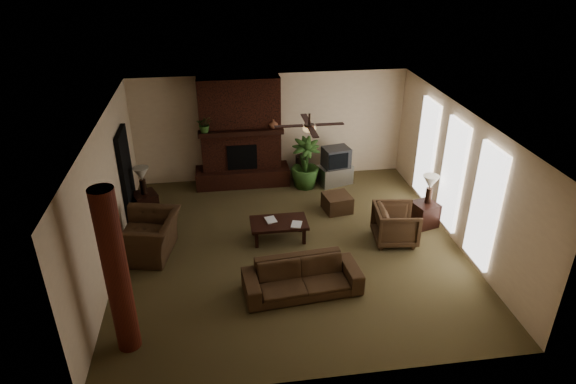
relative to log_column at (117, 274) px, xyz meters
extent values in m
plane|color=brown|center=(2.95, 2.40, -1.40)|extent=(7.00, 7.00, 0.00)
plane|color=silver|center=(2.95, 2.40, 1.40)|extent=(7.00, 7.00, 0.00)
plane|color=beige|center=(2.95, 5.90, 0.00)|extent=(7.00, 0.00, 7.00)
plane|color=beige|center=(2.95, -1.10, 0.00)|extent=(7.00, 0.00, 7.00)
plane|color=beige|center=(-0.55, 2.40, 0.00)|extent=(0.00, 7.00, 7.00)
plane|color=beige|center=(6.45, 2.40, 0.00)|extent=(0.00, 7.00, 7.00)
cube|color=#421C11|center=(2.15, 5.65, 0.00)|extent=(2.00, 0.50, 2.80)
cube|color=#421C11|center=(2.15, 5.55, -1.17)|extent=(2.40, 0.70, 0.45)
cube|color=black|center=(2.15, 5.39, -0.58)|extent=(0.75, 0.04, 0.65)
cube|color=black|center=(2.15, 5.37, 0.10)|extent=(2.10, 0.28, 0.12)
cube|color=white|center=(6.40, 4.00, -0.05)|extent=(0.08, 0.85, 2.35)
cube|color=white|center=(6.40, 2.60, -0.05)|extent=(0.08, 0.85, 2.35)
cube|color=white|center=(6.40, 1.20, -0.05)|extent=(0.08, 0.85, 2.35)
cylinder|color=#5B2216|center=(0.00, 0.00, 0.00)|extent=(0.36, 0.36, 2.80)
cube|color=black|center=(-0.49, 4.20, -0.35)|extent=(0.10, 1.00, 2.10)
cylinder|color=black|center=(3.35, 2.70, 1.28)|extent=(0.04, 0.04, 0.24)
cylinder|color=black|center=(3.35, 2.70, 1.16)|extent=(0.20, 0.20, 0.06)
ellipsoid|color=#F2BF72|center=(3.35, 2.70, 1.10)|extent=(0.26, 0.26, 0.14)
cube|color=black|center=(3.75, 2.70, 1.17)|extent=(0.55, 0.12, 0.01)
cube|color=black|center=(2.95, 2.70, 1.17)|extent=(0.55, 0.12, 0.01)
cube|color=black|center=(3.35, 3.10, 1.17)|extent=(0.12, 0.55, 0.01)
cube|color=black|center=(3.35, 2.30, 1.17)|extent=(0.12, 0.55, 0.01)
imported|color=#47311E|center=(2.94, 0.94, -0.99)|extent=(2.16, 0.80, 0.83)
imported|color=#47311E|center=(0.07, 2.59, -0.84)|extent=(1.07, 1.42, 1.12)
imported|color=#47311E|center=(5.18, 2.34, -0.95)|extent=(0.90, 0.95, 0.89)
cube|color=black|center=(2.75, 2.75, -1.00)|extent=(1.20, 0.70, 0.06)
cube|color=black|center=(2.25, 2.50, -1.21)|extent=(0.07, 0.07, 0.37)
cube|color=black|center=(3.25, 2.50, -1.21)|extent=(0.07, 0.07, 0.37)
cube|color=black|center=(2.25, 3.00, -1.21)|extent=(0.07, 0.07, 0.37)
cube|color=black|center=(3.25, 3.00, -1.21)|extent=(0.07, 0.07, 0.37)
cube|color=#47311E|center=(4.27, 3.81, -1.20)|extent=(0.69, 0.69, 0.40)
cube|color=#B0B0B2|center=(4.54, 5.24, -1.15)|extent=(0.96, 0.72, 0.50)
cube|color=#343436|center=(4.54, 5.19, -0.64)|extent=(0.73, 0.61, 0.52)
cube|color=black|center=(4.54, 4.93, -0.64)|extent=(0.52, 0.13, 0.40)
cylinder|color=black|center=(3.72, 5.55, -1.05)|extent=(0.34, 0.34, 0.70)
sphere|color=black|center=(3.72, 5.55, -0.80)|extent=(0.34, 0.34, 0.34)
imported|color=#305221|center=(3.73, 5.16, -1.03)|extent=(0.80, 1.34, 0.73)
cube|color=black|center=(-0.17, 4.26, -1.12)|extent=(0.66, 0.66, 0.55)
cylinder|color=black|center=(-0.17, 4.25, -0.67)|extent=(0.17, 0.17, 0.35)
cone|color=beige|center=(-0.17, 4.25, -0.35)|extent=(0.43, 0.43, 0.30)
cube|color=black|center=(6.04, 2.88, -1.12)|extent=(0.62, 0.62, 0.55)
cylinder|color=black|center=(6.10, 2.92, -0.67)|extent=(0.16, 0.16, 0.35)
cone|color=beige|center=(6.10, 2.92, -0.35)|extent=(0.40, 0.40, 0.30)
imported|color=#305221|center=(1.29, 5.34, 0.32)|extent=(0.40, 0.44, 0.33)
imported|color=brown|center=(2.96, 5.39, 0.27)|extent=(0.24, 0.25, 0.22)
imported|color=#999999|center=(2.48, 2.81, -0.83)|extent=(0.22, 0.07, 0.29)
imported|color=#999999|center=(3.00, 2.60, -0.82)|extent=(0.21, 0.08, 0.29)
camera|label=1|loc=(1.65, -6.24, 4.42)|focal=31.08mm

